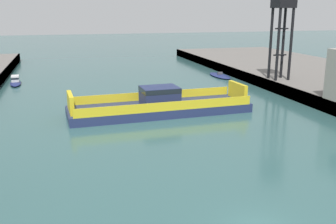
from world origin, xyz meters
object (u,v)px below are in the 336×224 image
object	(u,v)px
moored_boat_mid_left	(220,76)
moored_boat_near_left	(15,81)
crane_tower	(283,8)
chain_ferry	(160,105)

from	to	relation	value
moored_boat_mid_left	moored_boat_near_left	bearing A→B (deg)	177.12
moored_boat_near_left	crane_tower	xyz separation A→B (m)	(42.60, -16.56, 12.52)
chain_ferry	moored_boat_near_left	world-z (taller)	chain_ferry
chain_ferry	moored_boat_near_left	bearing A→B (deg)	127.48
chain_ferry	moored_boat_mid_left	xyz separation A→B (m)	(18.44, 24.14, -0.83)
moored_boat_near_left	moored_boat_mid_left	distance (m)	38.48
moored_boat_near_left	moored_boat_mid_left	bearing A→B (deg)	-2.88
moored_boat_mid_left	crane_tower	distance (m)	19.93
chain_ferry	crane_tower	world-z (taller)	crane_tower
chain_ferry	moored_boat_mid_left	distance (m)	30.38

